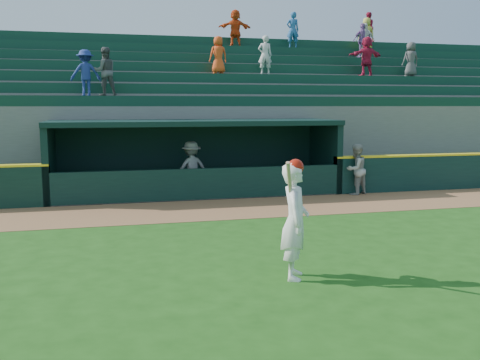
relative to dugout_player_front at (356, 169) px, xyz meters
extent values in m
plane|color=#1D4D13|center=(-5.13, -6.30, -0.84)|extent=(120.00, 120.00, 0.00)
cube|color=brown|center=(-5.13, -1.40, -0.84)|extent=(40.00, 3.00, 0.01)
imported|color=#A4A39E|center=(0.00, 0.00, 0.00)|extent=(1.01, 0.92, 1.68)
imported|color=#9B9B96|center=(-5.29, 1.31, 0.05)|extent=(1.28, 0.93, 1.78)
cube|color=#63635E|center=(-5.13, 1.40, -0.82)|extent=(9.00, 2.60, 0.04)
cube|color=black|center=(-9.73, 1.40, 0.31)|extent=(0.20, 2.60, 2.30)
cube|color=black|center=(-0.53, 1.40, 0.31)|extent=(0.20, 2.60, 2.30)
cube|color=black|center=(-5.13, 2.70, 0.31)|extent=(9.40, 0.20, 2.30)
cube|color=black|center=(-5.13, 1.40, 1.54)|extent=(9.40, 2.80, 0.16)
cube|color=black|center=(-5.13, 0.18, -0.34)|extent=(9.00, 0.16, 1.00)
cube|color=brown|center=(-5.13, 2.20, -0.59)|extent=(8.40, 0.45, 0.10)
cube|color=slate|center=(-5.13, 3.23, 0.61)|extent=(34.00, 0.85, 2.91)
cube|color=#0F3828|center=(-5.13, 3.11, 2.25)|extent=(34.00, 0.60, 0.36)
cube|color=slate|center=(-5.13, 4.08, 0.84)|extent=(34.00, 0.85, 3.36)
cube|color=#0F3828|center=(-5.13, 3.96, 2.70)|extent=(34.00, 0.60, 0.36)
cube|color=slate|center=(-5.13, 4.93, 1.06)|extent=(34.00, 0.85, 3.81)
cube|color=#0F3828|center=(-5.13, 4.81, 3.15)|extent=(34.00, 0.60, 0.36)
cube|color=slate|center=(-5.13, 5.78, 1.29)|extent=(34.00, 0.85, 4.26)
cube|color=#0F3828|center=(-5.13, 5.66, 3.60)|extent=(34.00, 0.60, 0.36)
cube|color=slate|center=(-5.13, 6.63, 1.51)|extent=(34.00, 0.85, 4.71)
cube|color=#0F3828|center=(-5.13, 6.51, 4.05)|extent=(34.00, 0.60, 0.36)
cube|color=slate|center=(-5.13, 7.48, 1.74)|extent=(34.00, 0.85, 5.16)
cube|color=#0F3828|center=(-5.13, 7.36, 4.50)|extent=(34.00, 0.60, 0.36)
cube|color=slate|center=(-5.13, 8.33, 1.96)|extent=(34.00, 0.85, 5.61)
cube|color=#0F3828|center=(-5.13, 8.21, 4.95)|extent=(34.00, 0.60, 0.36)
cube|color=slate|center=(-5.13, 8.90, 1.96)|extent=(34.50, 0.30, 5.61)
imported|color=#EC4B1A|center=(-3.63, 4.83, 4.05)|extent=(0.75, 0.53, 1.45)
imported|color=white|center=(3.50, 6.53, 5.00)|extent=(0.91, 0.39, 1.55)
imported|color=#B41B3F|center=(2.72, 4.83, 4.14)|extent=(1.54, 0.59, 1.62)
imported|color=#2A5E9B|center=(0.33, 7.38, 5.47)|extent=(0.62, 0.44, 1.58)
imported|color=#525252|center=(-7.96, 3.13, 3.25)|extent=(0.91, 0.77, 1.64)
imported|color=gold|center=(3.98, 7.38, 5.42)|extent=(0.82, 0.64, 1.48)
imported|color=#9261A7|center=(3.37, 6.53, 4.99)|extent=(0.90, 0.39, 1.53)
imported|color=#E04A18|center=(-2.34, 7.38, 5.47)|extent=(1.46, 0.47, 1.57)
imported|color=silver|center=(-1.72, 4.83, 4.09)|extent=(0.61, 0.45, 1.53)
imported|color=#B71C3E|center=(4.47, 8.23, 5.84)|extent=(0.79, 0.67, 1.43)
imported|color=navy|center=(-8.60, 3.13, 3.20)|extent=(1.06, 0.68, 1.55)
imported|color=#4A4A4A|center=(4.80, 4.83, 4.06)|extent=(0.73, 0.49, 1.46)
imported|color=white|center=(-4.92, -7.70, 0.15)|extent=(0.69, 0.84, 1.99)
sphere|color=#A81809|center=(-4.92, -7.70, 1.08)|extent=(0.27, 0.27, 0.27)
cylinder|color=tan|center=(-5.10, -7.92, 0.85)|extent=(0.29, 0.47, 0.76)
camera|label=1|loc=(-7.97, -16.10, 2.10)|focal=40.00mm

